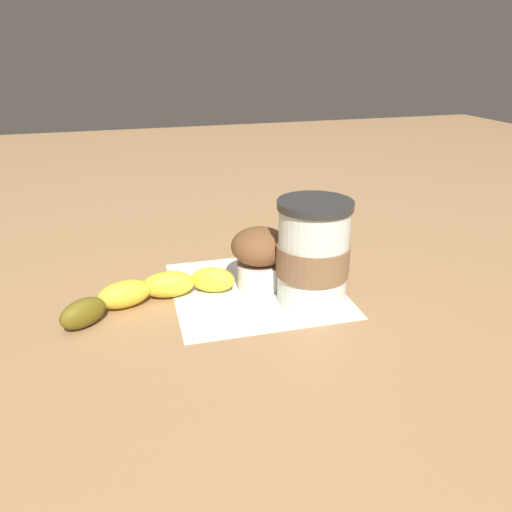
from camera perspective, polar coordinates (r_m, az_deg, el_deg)
ground_plane at (r=0.71m, az=0.00°, el=-3.84°), size 3.00×3.00×0.00m
paper_napkin at (r=0.71m, az=0.00°, el=-3.79°), size 0.24×0.24×0.00m
coffee_cup at (r=0.66m, az=6.53°, el=0.35°), size 0.10×0.10×0.14m
muffin at (r=0.70m, az=0.44°, el=0.12°), size 0.08×0.08×0.09m
banana at (r=0.67m, az=-12.12°, el=-4.03°), size 0.24×0.10×0.04m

